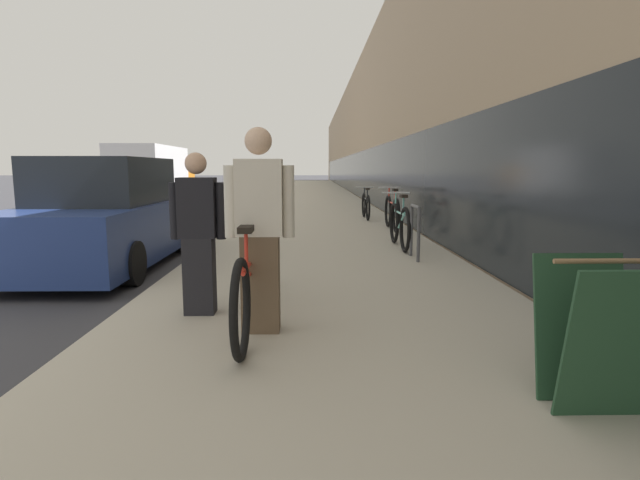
{
  "coord_description": "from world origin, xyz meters",
  "views": [
    {
      "loc": [
        5.43,
        -3.24,
        1.55
      ],
      "look_at": [
        5.77,
        14.76,
        -1.04
      ],
      "focal_mm": 28.0,
      "sensor_mm": 36.0,
      "label": 1
    }
  ],
  "objects_px": {
    "bike_rack_hoop": "(415,226)",
    "cruiser_bike_farthest": "(366,205)",
    "parked_sedan_curbside": "(108,218)",
    "moving_truck": "(154,173)",
    "tandem_bicycle": "(256,276)",
    "person_bystander": "(198,234)",
    "cruiser_bike_nearest": "(399,225)",
    "person_rider": "(260,231)",
    "cruiser_bike_middle": "(392,212)",
    "sandwich_board_sign": "(596,334)"
  },
  "relations": [
    {
      "from": "bike_rack_hoop",
      "to": "cruiser_bike_farthest",
      "type": "bearing_deg",
      "value": 90.68
    },
    {
      "from": "parked_sedan_curbside",
      "to": "moving_truck",
      "type": "xyz_separation_m",
      "value": [
        -4.54,
        17.09,
        0.56
      ]
    },
    {
      "from": "tandem_bicycle",
      "to": "moving_truck",
      "type": "distance_m",
      "value": 21.63
    },
    {
      "from": "person_bystander",
      "to": "cruiser_bike_nearest",
      "type": "xyz_separation_m",
      "value": [
        2.67,
        4.07,
        -0.38
      ]
    },
    {
      "from": "tandem_bicycle",
      "to": "cruiser_bike_farthest",
      "type": "bearing_deg",
      "value": 77.57
    },
    {
      "from": "person_rider",
      "to": "bike_rack_hoop",
      "type": "height_order",
      "value": "person_rider"
    },
    {
      "from": "cruiser_bike_nearest",
      "to": "parked_sedan_curbside",
      "type": "distance_m",
      "value": 4.89
    },
    {
      "from": "person_rider",
      "to": "cruiser_bike_nearest",
      "type": "xyz_separation_m",
      "value": [
        2.02,
        4.6,
        -0.47
      ]
    },
    {
      "from": "bike_rack_hoop",
      "to": "cruiser_bike_middle",
      "type": "xyz_separation_m",
      "value": [
        0.25,
        3.73,
        -0.11
      ]
    },
    {
      "from": "parked_sedan_curbside",
      "to": "cruiser_bike_middle",
      "type": "bearing_deg",
      "value": 34.89
    },
    {
      "from": "cruiser_bike_nearest",
      "to": "moving_truck",
      "type": "distance_m",
      "value": 18.66
    },
    {
      "from": "moving_truck",
      "to": "bike_rack_hoop",
      "type": "bearing_deg",
      "value": -61.56
    },
    {
      "from": "person_rider",
      "to": "parked_sedan_curbside",
      "type": "bearing_deg",
      "value": 127.14
    },
    {
      "from": "person_rider",
      "to": "parked_sedan_curbside",
      "type": "xyz_separation_m",
      "value": [
        -2.77,
        3.65,
        -0.25
      ]
    },
    {
      "from": "parked_sedan_curbside",
      "to": "cruiser_bike_nearest",
      "type": "bearing_deg",
      "value": 11.26
    },
    {
      "from": "person_rider",
      "to": "moving_truck",
      "type": "xyz_separation_m",
      "value": [
        -7.3,
        20.74,
        0.31
      ]
    },
    {
      "from": "cruiser_bike_nearest",
      "to": "moving_truck",
      "type": "xyz_separation_m",
      "value": [
        -9.32,
        16.14,
        0.78
      ]
    },
    {
      "from": "cruiser_bike_nearest",
      "to": "sandwich_board_sign",
      "type": "height_order",
      "value": "cruiser_bike_nearest"
    },
    {
      "from": "cruiser_bike_farthest",
      "to": "parked_sedan_curbside",
      "type": "xyz_separation_m",
      "value": [
        -4.75,
        -6.09,
        0.25
      ]
    },
    {
      "from": "person_bystander",
      "to": "cruiser_bike_farthest",
      "type": "xyz_separation_m",
      "value": [
        2.63,
        9.21,
        -0.41
      ]
    },
    {
      "from": "cruiser_bike_farthest",
      "to": "parked_sedan_curbside",
      "type": "distance_m",
      "value": 7.73
    },
    {
      "from": "cruiser_bike_middle",
      "to": "parked_sedan_curbside",
      "type": "distance_m",
      "value": 6.19
    },
    {
      "from": "tandem_bicycle",
      "to": "person_bystander",
      "type": "height_order",
      "value": "person_bystander"
    },
    {
      "from": "person_rider",
      "to": "parked_sedan_curbside",
      "type": "height_order",
      "value": "person_rider"
    },
    {
      "from": "cruiser_bike_nearest",
      "to": "cruiser_bike_farthest",
      "type": "xyz_separation_m",
      "value": [
        -0.04,
        5.14,
        -0.03
      ]
    },
    {
      "from": "bike_rack_hoop",
      "to": "parked_sedan_curbside",
      "type": "bearing_deg",
      "value": 177.71
    },
    {
      "from": "tandem_bicycle",
      "to": "person_rider",
      "type": "height_order",
      "value": "person_rider"
    },
    {
      "from": "tandem_bicycle",
      "to": "moving_truck",
      "type": "xyz_separation_m",
      "value": [
        -7.22,
        20.38,
        0.78
      ]
    },
    {
      "from": "tandem_bicycle",
      "to": "cruiser_bike_nearest",
      "type": "xyz_separation_m",
      "value": [
        2.1,
        4.24,
        -0.0
      ]
    },
    {
      "from": "person_rider",
      "to": "bike_rack_hoop",
      "type": "relative_size",
      "value": 2.07
    },
    {
      "from": "tandem_bicycle",
      "to": "person_bystander",
      "type": "bearing_deg",
      "value": 163.39
    },
    {
      "from": "bike_rack_hoop",
      "to": "person_rider",
      "type": "bearing_deg",
      "value": -120.8
    },
    {
      "from": "person_rider",
      "to": "cruiser_bike_farthest",
      "type": "relative_size",
      "value": 1.0
    },
    {
      "from": "cruiser_bike_middle",
      "to": "moving_truck",
      "type": "distance_m",
      "value": 16.63
    },
    {
      "from": "tandem_bicycle",
      "to": "moving_truck",
      "type": "height_order",
      "value": "moving_truck"
    },
    {
      "from": "parked_sedan_curbside",
      "to": "moving_truck",
      "type": "distance_m",
      "value": 17.69
    },
    {
      "from": "parked_sedan_curbside",
      "to": "sandwich_board_sign",
      "type": "bearing_deg",
      "value": -46.41
    },
    {
      "from": "cruiser_bike_farthest",
      "to": "person_rider",
      "type": "bearing_deg",
      "value": -101.52
    },
    {
      "from": "cruiser_bike_middle",
      "to": "cruiser_bike_farthest",
      "type": "xyz_separation_m",
      "value": [
        -0.32,
        2.56,
        -0.03
      ]
    },
    {
      "from": "cruiser_bike_nearest",
      "to": "cruiser_bike_farthest",
      "type": "distance_m",
      "value": 5.14
    },
    {
      "from": "tandem_bicycle",
      "to": "bike_rack_hoop",
      "type": "xyz_separation_m",
      "value": [
        2.14,
        3.09,
        0.11
      ]
    },
    {
      "from": "cruiser_bike_middle",
      "to": "tandem_bicycle",
      "type": "bearing_deg",
      "value": -109.29
    },
    {
      "from": "cruiser_bike_middle",
      "to": "parked_sedan_curbside",
      "type": "bearing_deg",
      "value": -145.11
    },
    {
      "from": "person_bystander",
      "to": "person_rider",
      "type": "bearing_deg",
      "value": -39.64
    },
    {
      "from": "person_rider",
      "to": "cruiser_bike_middle",
      "type": "xyz_separation_m",
      "value": [
        2.31,
        7.19,
        -0.47
      ]
    },
    {
      "from": "person_rider",
      "to": "cruiser_bike_farthest",
      "type": "height_order",
      "value": "person_rider"
    },
    {
      "from": "person_bystander",
      "to": "moving_truck",
      "type": "bearing_deg",
      "value": 108.23
    },
    {
      "from": "person_bystander",
      "to": "cruiser_bike_nearest",
      "type": "distance_m",
      "value": 4.88
    },
    {
      "from": "person_rider",
      "to": "cruiser_bike_nearest",
      "type": "relative_size",
      "value": 0.94
    },
    {
      "from": "person_bystander",
      "to": "bike_rack_hoop",
      "type": "height_order",
      "value": "person_bystander"
    }
  ]
}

